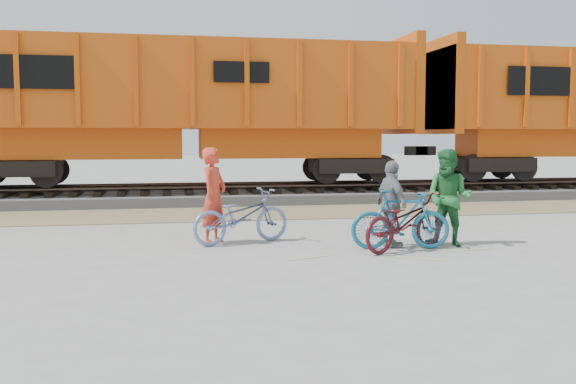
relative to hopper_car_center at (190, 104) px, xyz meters
name	(u,v)px	position (x,y,z in m)	size (l,w,h in m)	color
ground	(353,248)	(2.51, -9.00, -3.01)	(120.00, 120.00, 0.00)	#9E9E99
gravel_strip	(293,212)	(2.51, -3.50, -3.00)	(120.00, 3.00, 0.02)	#877654
ballast_bed	(271,195)	(2.51, 0.00, -2.86)	(120.00, 4.00, 0.30)	slate
track	(271,185)	(2.51, 0.00, -2.53)	(120.00, 2.60, 0.24)	black
hopper_car_center	(190,104)	(0.00, 0.00, 0.00)	(14.00, 3.13, 4.65)	black
bicycle_blue	(241,216)	(0.60, -8.11, -2.49)	(0.68, 1.95, 1.02)	#6884B9
bicycle_teal	(401,220)	(3.30, -9.29, -2.47)	(0.50, 1.77, 1.06)	#18638B
bicycle_maroon	(405,222)	(3.33, -9.41, -2.50)	(0.68, 1.94, 1.02)	#491116
person_solo	(214,196)	(0.10, -8.01, -2.11)	(0.66, 0.43, 1.80)	red
person_man	(449,198)	(4.30, -9.09, -2.12)	(0.86, 0.67, 1.78)	#236B32
person_woman	(392,204)	(3.23, -9.01, -2.22)	(0.92, 0.38, 1.57)	gray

